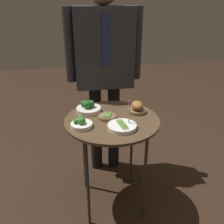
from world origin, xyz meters
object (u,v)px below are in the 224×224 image
at_px(bowl_broccoli_front_right, 81,124).
at_px(bowl_asparagus_far_rim, 122,126).
at_px(waiter_figure, 104,58).
at_px(bowl_roast_mid_right, 137,108).
at_px(serving_cart, 112,127).
at_px(bowl_asparagus_near_rim, 107,117).
at_px(bowl_broccoli_center, 88,108).

xyz_separation_m(bowl_broccoli_front_right, bowl_asparagus_far_rim, (0.24, -0.06, -0.01)).
bearing_deg(bowl_asparagus_far_rim, bowl_broccoli_front_right, 166.75).
height_order(bowl_asparagus_far_rim, waiter_figure, waiter_figure).
distance_m(bowl_roast_mid_right, bowl_asparagus_far_rim, 0.25).
bearing_deg(serving_cart, bowl_asparagus_near_rim, 154.74).
relative_size(bowl_asparagus_near_rim, bowl_broccoli_front_right, 0.88).
bearing_deg(serving_cart, bowl_asparagus_far_rim, -73.14).
xyz_separation_m(bowl_roast_mid_right, bowl_broccoli_center, (-0.33, 0.06, -0.00)).
xyz_separation_m(serving_cart, bowl_broccoli_front_right, (-0.20, -0.08, 0.08)).
distance_m(bowl_roast_mid_right, bowl_broccoli_center, 0.33).
bearing_deg(bowl_broccoli_front_right, bowl_broccoli_center, 74.60).
bearing_deg(waiter_figure, bowl_roast_mid_right, -64.66).
bearing_deg(bowl_roast_mid_right, bowl_asparagus_near_rim, -164.13).
distance_m(bowl_broccoli_front_right, waiter_figure, 0.63).
distance_m(bowl_asparagus_near_rim, bowl_broccoli_front_right, 0.19).
distance_m(bowl_roast_mid_right, bowl_broccoli_front_right, 0.42).
bearing_deg(waiter_figure, serving_cart, -91.34).
height_order(bowl_broccoli_front_right, bowl_asparagus_far_rim, bowl_asparagus_far_rim).
relative_size(bowl_roast_mid_right, bowl_broccoli_front_right, 0.96).
distance_m(bowl_broccoli_front_right, bowl_broccoli_center, 0.22).
bearing_deg(waiter_figure, bowl_broccoli_center, -116.32).
height_order(bowl_asparagus_near_rim, bowl_roast_mid_right, bowl_roast_mid_right).
bearing_deg(serving_cart, bowl_roast_mid_right, 21.99).
distance_m(bowl_broccoli_center, bowl_asparagus_far_rim, 0.33).
relative_size(bowl_roast_mid_right, waiter_figure, 0.08).
relative_size(bowl_asparagus_near_rim, bowl_roast_mid_right, 0.91).
xyz_separation_m(serving_cart, waiter_figure, (0.01, 0.45, 0.35)).
bearing_deg(bowl_asparagus_near_rim, waiter_figure, 84.73).
height_order(bowl_asparagus_near_rim, waiter_figure, waiter_figure).
xyz_separation_m(serving_cart, bowl_asparagus_far_rim, (0.04, -0.13, 0.07)).
bearing_deg(serving_cart, waiter_figure, 88.66).
bearing_deg(bowl_asparagus_near_rim, serving_cart, -25.26).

